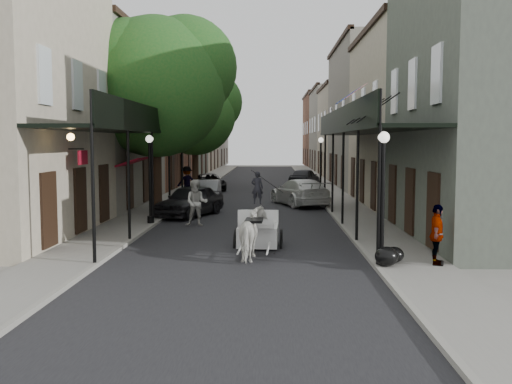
# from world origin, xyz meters

# --- Properties ---
(ground) EXTENTS (140.00, 140.00, 0.00)m
(ground) POSITION_xyz_m (0.00, 0.00, 0.00)
(ground) COLOR gray
(ground) RESTS_ON ground
(road) EXTENTS (8.00, 90.00, 0.01)m
(road) POSITION_xyz_m (0.00, 20.00, 0.01)
(road) COLOR black
(road) RESTS_ON ground
(sidewalk_left) EXTENTS (2.20, 90.00, 0.12)m
(sidewalk_left) POSITION_xyz_m (-5.00, 20.00, 0.06)
(sidewalk_left) COLOR gray
(sidewalk_left) RESTS_ON ground
(sidewalk_right) EXTENTS (2.20, 90.00, 0.12)m
(sidewalk_right) POSITION_xyz_m (5.00, 20.00, 0.06)
(sidewalk_right) COLOR gray
(sidewalk_right) RESTS_ON ground
(building_row_left) EXTENTS (5.00, 80.00, 10.50)m
(building_row_left) POSITION_xyz_m (-8.60, 30.00, 5.25)
(building_row_left) COLOR #BDB097
(building_row_left) RESTS_ON ground
(building_row_right) EXTENTS (5.00, 80.00, 10.50)m
(building_row_right) POSITION_xyz_m (8.60, 30.00, 5.25)
(building_row_right) COLOR gray
(building_row_right) RESTS_ON ground
(gallery_left) EXTENTS (2.20, 18.05, 4.88)m
(gallery_left) POSITION_xyz_m (-4.79, 6.98, 4.05)
(gallery_left) COLOR black
(gallery_left) RESTS_ON sidewalk_left
(gallery_right) EXTENTS (2.20, 18.05, 4.88)m
(gallery_right) POSITION_xyz_m (4.79, 6.98, 4.05)
(gallery_right) COLOR black
(gallery_right) RESTS_ON sidewalk_right
(tree_near) EXTENTS (7.31, 6.80, 9.63)m
(tree_near) POSITION_xyz_m (-4.20, 10.18, 6.49)
(tree_near) COLOR #382619
(tree_near) RESTS_ON sidewalk_left
(tree_far) EXTENTS (6.45, 6.00, 8.61)m
(tree_far) POSITION_xyz_m (-4.25, 24.18, 5.84)
(tree_far) COLOR #382619
(tree_far) RESTS_ON sidewalk_left
(lamppost_right_near) EXTENTS (0.32, 0.32, 3.71)m
(lamppost_right_near) POSITION_xyz_m (4.10, -2.00, 2.05)
(lamppost_right_near) COLOR black
(lamppost_right_near) RESTS_ON sidewalk_right
(lamppost_left) EXTENTS (0.32, 0.32, 3.71)m
(lamppost_left) POSITION_xyz_m (-4.10, 6.00, 2.05)
(lamppost_left) COLOR black
(lamppost_left) RESTS_ON sidewalk_left
(lamppost_right_far) EXTENTS (0.32, 0.32, 3.71)m
(lamppost_right_far) POSITION_xyz_m (4.10, 18.00, 2.05)
(lamppost_right_far) COLOR black
(lamppost_right_far) RESTS_ON sidewalk_right
(horse) EXTENTS (0.91, 1.88, 1.56)m
(horse) POSITION_xyz_m (0.49, -0.82, 0.78)
(horse) COLOR silver
(horse) RESTS_ON ground
(carriage) EXTENTS (1.68, 2.35, 2.61)m
(carriage) POSITION_xyz_m (0.58, 1.61, 1.01)
(carriage) COLOR black
(carriage) RESTS_ON ground
(pedestrian_walking) EXTENTS (0.98, 0.78, 1.97)m
(pedestrian_walking) POSITION_xyz_m (-2.15, 6.03, 0.98)
(pedestrian_walking) COLOR beige
(pedestrian_walking) RESTS_ON ground
(pedestrian_sidewalk_left) EXTENTS (1.44, 1.16, 1.94)m
(pedestrian_sidewalk_left) POSITION_xyz_m (-4.20, 17.08, 1.09)
(pedestrian_sidewalk_left) COLOR gray
(pedestrian_sidewalk_left) RESTS_ON sidewalk_left
(pedestrian_sidewalk_right) EXTENTS (0.71, 1.08, 1.70)m
(pedestrian_sidewalk_right) POSITION_xyz_m (5.63, -2.00, 0.97)
(pedestrian_sidewalk_right) COLOR gray
(pedestrian_sidewalk_right) RESTS_ON sidewalk_right
(car_left_near) EXTENTS (3.27, 4.77, 1.51)m
(car_left_near) POSITION_xyz_m (-2.87, 9.15, 0.75)
(car_left_near) COLOR black
(car_left_near) RESTS_ON ground
(car_left_mid) EXTENTS (1.58, 4.29, 1.40)m
(car_left_mid) POSITION_xyz_m (-2.68, 14.00, 0.70)
(car_left_mid) COLOR #9A9A9F
(car_left_mid) RESTS_ON ground
(car_left_far) EXTENTS (3.16, 4.80, 1.23)m
(car_left_far) POSITION_xyz_m (-3.60, 24.00, 0.61)
(car_left_far) COLOR black
(car_left_far) RESTS_ON ground
(car_right_near) EXTENTS (3.61, 5.55, 1.50)m
(car_right_near) POSITION_xyz_m (2.60, 14.00, 0.75)
(car_right_near) COLOR silver
(car_right_near) RESTS_ON ground
(car_right_far) EXTENTS (2.95, 4.76, 1.51)m
(car_right_far) POSITION_xyz_m (3.60, 26.90, 0.76)
(car_right_far) COLOR black
(car_right_far) RESTS_ON ground
(trash_bags) EXTENTS (0.90, 1.05, 0.55)m
(trash_bags) POSITION_xyz_m (4.32, -2.03, 0.37)
(trash_bags) COLOR black
(trash_bags) RESTS_ON sidewalk_right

